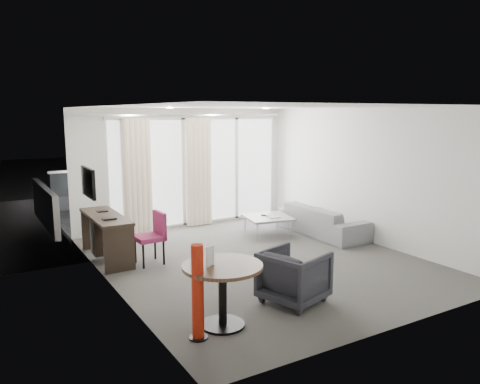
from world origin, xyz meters
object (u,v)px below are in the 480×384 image
round_table (223,295)px  rattan_chair_b (231,188)px  sofa (322,220)px  rattan_chair_a (206,192)px  desk (106,237)px  coffee_table (268,226)px  tub_armchair (294,276)px  desk_chair (149,238)px  red_lamp (198,292)px

round_table → rattan_chair_b: bearing=59.8°
round_table → sofa: bearing=35.0°
sofa → rattan_chair_a: 3.92m
desk → coffee_table: size_ratio=1.86×
round_table → rattan_chair_a: (3.01, 6.50, 0.03)m
tub_armchair → sofa: size_ratio=0.38×
rattan_chair_a → sofa: bearing=-74.2°
desk_chair → rattan_chair_b: (3.77, 3.91, -0.01)m
desk_chair → red_lamp: (-0.44, -2.80, 0.11)m
tub_armchair → rattan_chair_a: bearing=-33.9°
tub_armchair → rattan_chair_a: size_ratio=0.96×
tub_armchair → desk: bearing=10.4°
round_table → rattan_chair_b: size_ratio=1.11×
desk_chair → round_table: (-0.05, -2.67, -0.06)m
coffee_table → rattan_chair_b: size_ratio=1.04×
sofa → desk_chair: bearing=89.9°
desk_chair → rattan_chair_a: size_ratio=1.08×
desk_chair → sofa: desk_chair is taller
desk → red_lamp: red_lamp is taller
desk → tub_armchair: bearing=-62.0°
sofa → rattan_chair_b: 3.92m
sofa → rattan_chair_a: (-0.78, 3.84, 0.10)m
coffee_table → desk: bearing=178.4°
desk → red_lamp: size_ratio=1.51×
rattan_chair_b → coffee_table: bearing=-112.1°
desk_chair → coffee_table: (2.74, 0.52, -0.24)m
tub_armchair → rattan_chair_a: (1.84, 6.35, 0.05)m
round_table → rattan_chair_a: rattan_chair_a is taller
desk → round_table: desk is taller
rattan_chair_b → tub_armchair: bearing=-117.6°
desk → round_table: size_ratio=1.74×
desk_chair → rattan_chair_b: size_ratio=1.03×
sofa → rattan_chair_b: rattan_chair_b is taller
sofa → round_table: bearing=125.0°
rattan_chair_b → desk_chair: bearing=-139.1°
round_table → desk_chair: bearing=88.9°
rattan_chair_a → red_lamp: bearing=-112.9°
desk → rattan_chair_b: size_ratio=1.93×
desk → coffee_table: (3.28, -0.09, -0.19)m
desk → tub_armchair: (1.66, -3.13, -0.03)m
rattan_chair_b → round_table: bearing=-125.3°
desk_chair → round_table: bearing=-94.0°
red_lamp → tub_armchair: (1.55, 0.29, -0.19)m
tub_armchair → sofa: (2.63, 2.50, -0.05)m
round_table → sofa: (3.79, 2.66, -0.08)m
desk_chair → sofa: 3.75m
round_table → rattan_chair_b: rattan_chair_b is taller
desk_chair → sofa: (3.74, -0.01, -0.13)m
desk → rattan_chair_a: (3.51, 3.22, 0.02)m
red_lamp → rattan_chair_a: red_lamp is taller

